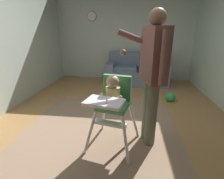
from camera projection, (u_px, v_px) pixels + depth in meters
ground at (113, 126)px, 2.71m from camera, size 5.63×7.25×0.10m
wall_far at (124, 33)px, 4.91m from camera, size 4.83×0.06×2.75m
area_rug at (100, 131)px, 2.49m from camera, size 2.30×2.36×0.01m
couch at (137, 72)px, 4.72m from camera, size 1.69×0.86×0.86m
high_chair at (113, 99)px, 1.99m from camera, size 0.72×0.81×0.96m
adult_standing at (152, 74)px, 1.96m from camera, size 0.60×0.49×1.67m
toy_ball at (170, 97)px, 3.53m from camera, size 0.20×0.20×0.20m
wall_clock at (92, 16)px, 4.82m from camera, size 0.28×0.04×0.28m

